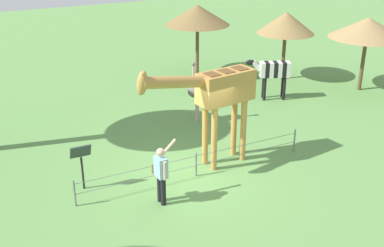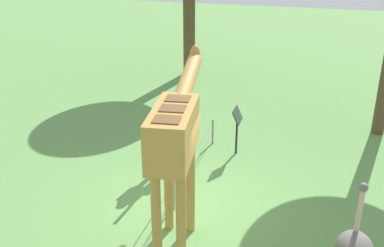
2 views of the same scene
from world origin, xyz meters
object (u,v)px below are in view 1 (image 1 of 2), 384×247
(ostrich, at_px, (197,91))
(shade_hut_near, at_px, (368,28))
(giraffe, at_px, (217,93))
(visitor, at_px, (161,172))
(info_sign, at_px, (81,158))
(shade_hut_aside, at_px, (197,15))
(zebra, at_px, (273,71))
(shade_hut_far, at_px, (286,23))

(ostrich, height_order, shade_hut_near, shade_hut_near)
(giraffe, height_order, visitor, giraffe)
(visitor, height_order, info_sign, visitor)
(shade_hut_aside, bearing_deg, zebra, 105.90)
(zebra, height_order, shade_hut_aside, shade_hut_aside)
(giraffe, bearing_deg, ostrich, -107.67)
(shade_hut_aside, distance_m, info_sign, 11.03)
(shade_hut_near, distance_m, shade_hut_far, 3.44)
(shade_hut_far, bearing_deg, info_sign, 27.11)
(zebra, distance_m, shade_hut_aside, 4.73)
(ostrich, distance_m, shade_hut_far, 6.60)
(info_sign, bearing_deg, shade_hut_far, -152.89)
(zebra, height_order, info_sign, zebra)
(visitor, xyz_separation_m, shade_hut_aside, (-5.94, -9.43, 1.91))
(giraffe, distance_m, visitor, 2.94)
(giraffe, relative_size, info_sign, 2.86)
(giraffe, distance_m, shade_hut_far, 9.06)
(shade_hut_far, distance_m, info_sign, 12.23)
(visitor, relative_size, zebra, 0.94)
(shade_hut_far, distance_m, shade_hut_aside, 3.96)
(ostrich, xyz_separation_m, shade_hut_aside, (-2.62, -5.01, 1.64))
(giraffe, height_order, ostrich, giraffe)
(zebra, xyz_separation_m, info_sign, (8.78, 3.54, -0.21))
(giraffe, relative_size, shade_hut_far, 1.23)
(zebra, distance_m, ostrich, 3.90)
(visitor, xyz_separation_m, shade_hut_near, (-11.21, -4.38, 1.78))
(ostrich, bearing_deg, giraffe, 72.33)
(shade_hut_far, bearing_deg, visitor, 37.97)
(shade_hut_far, height_order, shade_hut_aside, shade_hut_aside)
(shade_hut_aside, bearing_deg, ostrich, 62.45)
(zebra, height_order, ostrich, ostrich)
(visitor, distance_m, shade_hut_near, 12.16)
(visitor, relative_size, info_sign, 1.27)
(shade_hut_far, bearing_deg, giraffe, 40.83)
(visitor, bearing_deg, ostrich, -126.94)
(giraffe, xyz_separation_m, shade_hut_near, (-8.90, -3.16, 0.41))
(giraffe, relative_size, ostrich, 1.68)
(shade_hut_far, bearing_deg, zebra, 44.66)
(shade_hut_near, xyz_separation_m, shade_hut_aside, (5.27, -5.05, 0.13))
(giraffe, relative_size, zebra, 2.13)
(ostrich, height_order, shade_hut_far, shade_hut_far)
(giraffe, distance_m, shade_hut_near, 9.46)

